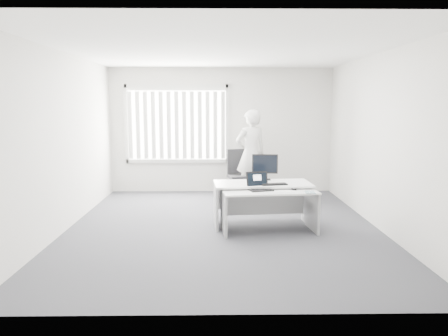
{
  "coord_description": "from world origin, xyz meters",
  "views": [
    {
      "loc": [
        -0.09,
        -6.91,
        1.98
      ],
      "look_at": [
        0.02,
        0.15,
        0.95
      ],
      "focal_mm": 35.0,
      "sensor_mm": 36.0,
      "label": 1
    }
  ],
  "objects_px": {
    "office_chair": "(239,182)",
    "person": "(251,154)",
    "laptop": "(261,182)",
    "desk_near": "(269,202)",
    "desk_far": "(262,195)",
    "monitor": "(265,167)"
  },
  "relations": [
    {
      "from": "desk_far",
      "to": "monitor",
      "type": "bearing_deg",
      "value": 73.74
    },
    {
      "from": "monitor",
      "to": "desk_near",
      "type": "bearing_deg",
      "value": -85.48
    },
    {
      "from": "desk_far",
      "to": "laptop",
      "type": "distance_m",
      "value": 0.47
    },
    {
      "from": "desk_far",
      "to": "monitor",
      "type": "xyz_separation_m",
      "value": [
        0.07,
        0.29,
        0.42
      ]
    },
    {
      "from": "desk_near",
      "to": "person",
      "type": "height_order",
      "value": "person"
    },
    {
      "from": "desk_near",
      "to": "laptop",
      "type": "bearing_deg",
      "value": -177.65
    },
    {
      "from": "desk_far",
      "to": "monitor",
      "type": "relative_size",
      "value": 3.69
    },
    {
      "from": "desk_far",
      "to": "person",
      "type": "relative_size",
      "value": 0.85
    },
    {
      "from": "office_chair",
      "to": "laptop",
      "type": "bearing_deg",
      "value": -98.58
    },
    {
      "from": "desk_near",
      "to": "monitor",
      "type": "xyz_separation_m",
      "value": [
        0.0,
        0.64,
        0.45
      ]
    },
    {
      "from": "office_chair",
      "to": "person",
      "type": "xyz_separation_m",
      "value": [
        0.26,
        -0.01,
        0.62
      ]
    },
    {
      "from": "person",
      "to": "desk_far",
      "type": "bearing_deg",
      "value": 68.31
    },
    {
      "from": "desk_near",
      "to": "person",
      "type": "xyz_separation_m",
      "value": [
        -0.09,
        2.59,
        0.46
      ]
    },
    {
      "from": "desk_near",
      "to": "desk_far",
      "type": "height_order",
      "value": "desk_far"
    },
    {
      "from": "office_chair",
      "to": "person",
      "type": "height_order",
      "value": "person"
    },
    {
      "from": "desk_far",
      "to": "laptop",
      "type": "xyz_separation_m",
      "value": [
        -0.07,
        -0.37,
        0.29
      ]
    },
    {
      "from": "desk_near",
      "to": "desk_far",
      "type": "relative_size",
      "value": 0.94
    },
    {
      "from": "desk_far",
      "to": "office_chair",
      "type": "relative_size",
      "value": 1.57
    },
    {
      "from": "person",
      "to": "monitor",
      "type": "distance_m",
      "value": 1.95
    },
    {
      "from": "office_chair",
      "to": "monitor",
      "type": "height_order",
      "value": "monitor"
    },
    {
      "from": "office_chair",
      "to": "laptop",
      "type": "height_order",
      "value": "office_chair"
    },
    {
      "from": "laptop",
      "to": "monitor",
      "type": "height_order",
      "value": "monitor"
    }
  ]
}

